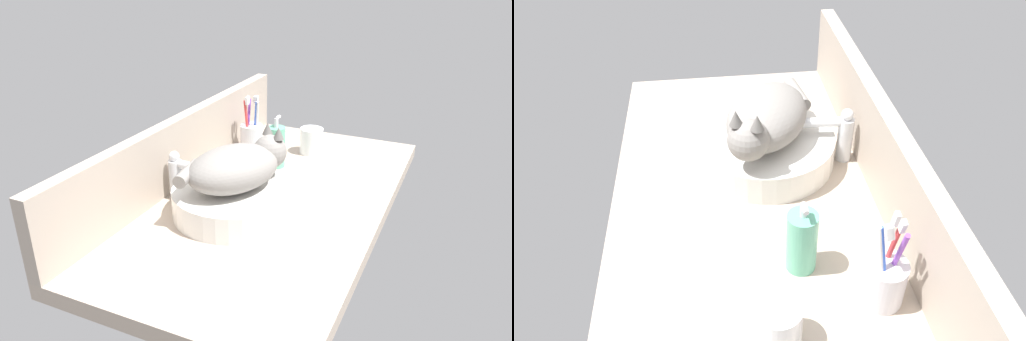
% 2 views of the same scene
% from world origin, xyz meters
% --- Properties ---
extents(ground_plane, '(1.13, 0.60, 0.04)m').
position_xyz_m(ground_plane, '(0.00, 0.00, -0.02)').
color(ground_plane, '#B2A08E').
extents(backsplash_panel, '(1.13, 0.04, 0.19)m').
position_xyz_m(backsplash_panel, '(0.00, 0.28, 0.10)').
color(backsplash_panel, '#AD9E8E').
rests_on(backsplash_panel, ground_plane).
extents(sink_basin, '(0.31, 0.31, 0.07)m').
position_xyz_m(sink_basin, '(-0.13, 0.05, 0.03)').
color(sink_basin, silver).
rests_on(sink_basin, ground_plane).
extents(cat, '(0.30, 0.26, 0.14)m').
position_xyz_m(cat, '(-0.12, 0.05, 0.13)').
color(cat, gray).
rests_on(cat, sink_basin).
extents(faucet, '(0.04, 0.12, 0.14)m').
position_xyz_m(faucet, '(-0.12, 0.22, 0.07)').
color(faucet, silver).
rests_on(faucet, ground_plane).
extents(soap_dispenser, '(0.06, 0.06, 0.16)m').
position_xyz_m(soap_dispenser, '(0.20, 0.07, 0.06)').
color(soap_dispenser, '#60B793').
rests_on(soap_dispenser, ground_plane).
extents(toothbrush_cup, '(0.07, 0.07, 0.19)m').
position_xyz_m(toothbrush_cup, '(0.29, 0.20, 0.05)').
color(toothbrush_cup, silver).
rests_on(toothbrush_cup, ground_plane).
extents(water_glass, '(0.08, 0.08, 0.08)m').
position_xyz_m(water_glass, '(0.35, 0.01, 0.04)').
color(water_glass, white).
rests_on(water_glass, ground_plane).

